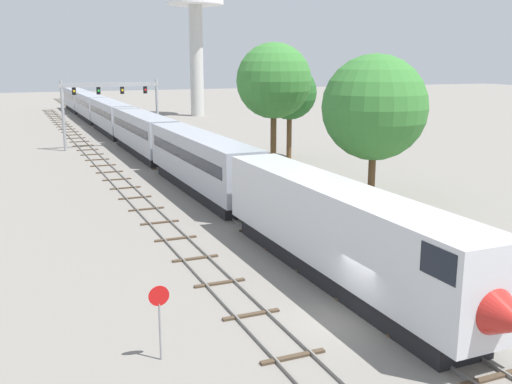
# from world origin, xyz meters

# --- Properties ---
(ground_plane) EXTENTS (400.00, 400.00, 0.00)m
(ground_plane) POSITION_xyz_m (0.00, 0.00, 0.00)
(ground_plane) COLOR gray
(track_main) EXTENTS (2.60, 200.00, 0.16)m
(track_main) POSITION_xyz_m (2.00, 60.00, 0.07)
(track_main) COLOR slate
(track_main) RESTS_ON ground
(track_near) EXTENTS (2.60, 160.00, 0.16)m
(track_near) POSITION_xyz_m (-3.50, 40.00, 0.07)
(track_near) COLOR slate
(track_near) RESTS_ON ground
(passenger_train) EXTENTS (3.04, 130.94, 4.80)m
(passenger_train) POSITION_xyz_m (2.00, 59.25, 2.61)
(passenger_train) COLOR silver
(passenger_train) RESTS_ON ground
(signal_gantry) EXTENTS (12.10, 0.49, 8.42)m
(signal_gantry) POSITION_xyz_m (-0.25, 54.58, 6.15)
(signal_gantry) COLOR #999BA0
(signal_gantry) RESTS_ON ground
(stop_sign) EXTENTS (0.76, 0.08, 2.88)m
(stop_sign) POSITION_xyz_m (-8.00, -0.21, 1.87)
(stop_sign) COLOR gray
(stop_sign) RESTS_ON ground
(trackside_tree_left) EXTENTS (6.95, 6.95, 12.38)m
(trackside_tree_left) POSITION_xyz_m (10.59, 30.26, 8.87)
(trackside_tree_left) COLOR brown
(trackside_tree_left) RESTS_ON ground
(trackside_tree_mid) EXTENTS (8.05, 8.05, 11.26)m
(trackside_tree_mid) POSITION_xyz_m (13.41, 18.10, 7.23)
(trackside_tree_mid) COLOR brown
(trackside_tree_mid) RESTS_ON ground
(trackside_tree_right) EXTENTS (5.93, 5.93, 10.27)m
(trackside_tree_right) POSITION_xyz_m (16.49, 38.85, 7.26)
(trackside_tree_right) COLOR brown
(trackside_tree_right) RESTS_ON ground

